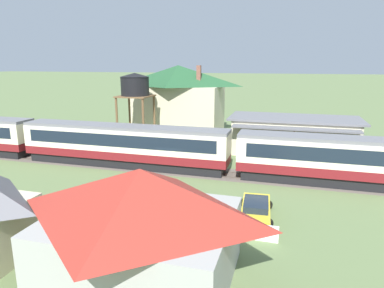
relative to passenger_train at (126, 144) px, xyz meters
The scene contains 8 objects.
ground_plane 5.60m from the passenger_train, ahead, with size 600.00×600.00×0.00m, color #607547.
passenger_train is the anchor object (origin of this frame).
railway_track 5.06m from the passenger_train, ahead, with size 128.23×3.60×0.04m.
station_building 18.89m from the passenger_train, 31.57° to the left, with size 14.43×7.94×4.14m.
station_house_dark_green_roof 17.69m from the passenger_train, 90.60° to the left, with size 13.31×7.91×9.78m.
water_tower 11.50m from the passenger_train, 109.17° to the left, with size 4.07×4.07×8.91m.
cottage_red_roof 18.89m from the passenger_train, 61.04° to the right, with size 9.09×7.42×5.52m.
parked_car_yellow 16.12m from the passenger_train, 31.11° to the right, with size 2.50×4.88×1.18m.
Camera 1 is at (10.37, -29.76, 10.20)m, focal length 32.00 mm.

